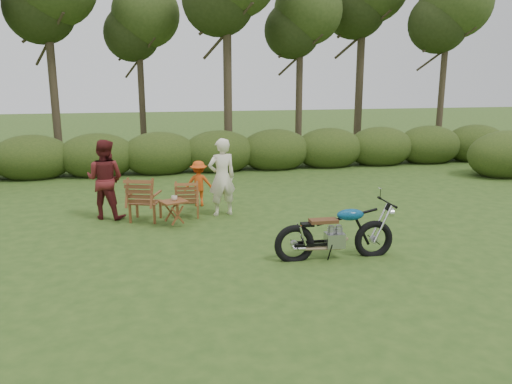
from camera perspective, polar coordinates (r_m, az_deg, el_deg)
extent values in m
plane|color=#2A4617|center=(8.82, 4.54, -7.95)|extent=(80.00, 80.00, 0.00)
cylinder|color=#342A1C|center=(19.21, -22.33, 13.40)|extent=(0.28, 0.28, 7.20)
cylinder|color=#342A1C|center=(20.06, -13.03, 12.67)|extent=(0.24, 0.24, 6.30)
sphere|color=#2F4118|center=(20.16, -13.33, 18.24)|extent=(2.52, 2.52, 2.52)
cylinder|color=#342A1C|center=(18.12, -3.29, 15.11)|extent=(0.30, 0.30, 7.65)
cylinder|color=#342A1C|center=(19.88, 4.99, 13.20)|extent=(0.26, 0.26, 6.48)
sphere|color=#2F4118|center=(19.99, 5.11, 18.99)|extent=(2.59, 2.59, 2.59)
cylinder|color=#342A1C|center=(21.99, 11.86, 14.83)|extent=(0.32, 0.32, 7.92)
cylinder|color=#342A1C|center=(21.23, 20.63, 12.91)|extent=(0.24, 0.24, 6.84)
sphere|color=#2F4118|center=(21.36, 21.10, 18.61)|extent=(2.74, 2.74, 2.74)
ellipsoid|color=#263915|center=(17.41, -24.22, 3.53)|extent=(2.52, 1.68, 1.51)
ellipsoid|color=#263915|center=(17.12, -17.65, 3.92)|extent=(2.52, 1.68, 1.51)
ellipsoid|color=#263915|center=(17.06, -10.94, 4.26)|extent=(2.52, 1.68, 1.51)
ellipsoid|color=#263915|center=(17.23, -4.26, 4.55)|extent=(2.52, 1.68, 1.51)
ellipsoid|color=#263915|center=(17.62, 2.21, 4.76)|extent=(2.52, 1.68, 1.51)
ellipsoid|color=#263915|center=(18.23, 8.32, 4.91)|extent=(2.52, 1.68, 1.51)
ellipsoid|color=#263915|center=(19.04, 13.98, 5.00)|extent=(2.52, 1.68, 1.51)
ellipsoid|color=#263915|center=(20.01, 19.13, 5.04)|extent=(2.52, 1.68, 1.51)
ellipsoid|color=#263915|center=(21.12, 23.78, 5.04)|extent=(2.52, 1.68, 1.51)
ellipsoid|color=#263915|center=(18.16, 26.78, 3.77)|extent=(2.70, 1.80, 1.62)
imported|color=beige|center=(10.85, -9.32, -0.69)|extent=(0.13, 0.13, 0.10)
imported|color=#F6EACB|center=(11.72, -3.86, -2.62)|extent=(0.73, 0.55, 1.80)
imported|color=maroon|center=(11.95, -16.59, -2.83)|extent=(1.07, 0.97, 1.80)
imported|color=#D54B14|center=(12.61, -6.48, -1.55)|extent=(0.79, 0.53, 1.14)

